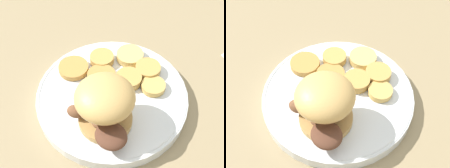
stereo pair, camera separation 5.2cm
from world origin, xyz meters
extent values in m
plane|color=#937F5B|center=(0.00, 0.00, 0.00)|extent=(4.00, 4.00, 0.00)
cylinder|color=white|center=(0.00, 0.00, 0.01)|extent=(0.26, 0.26, 0.02)
torus|color=white|center=(0.00, 0.00, 0.02)|extent=(0.26, 0.26, 0.01)
cylinder|color=tan|center=(0.02, -0.05, 0.03)|extent=(0.09, 0.09, 0.01)
ellipsoid|color=#563323|center=(0.05, -0.08, 0.05)|extent=(0.06, 0.05, 0.02)
ellipsoid|color=#563323|center=(0.02, -0.04, 0.05)|extent=(0.06, 0.05, 0.02)
ellipsoid|color=brown|center=(0.01, -0.05, 0.05)|extent=(0.04, 0.05, 0.02)
ellipsoid|color=brown|center=(-0.02, -0.08, 0.05)|extent=(0.03, 0.03, 0.02)
ellipsoid|color=brown|center=(0.03, -0.06, 0.05)|extent=(0.05, 0.06, 0.02)
ellipsoid|color=tan|center=(0.02, -0.05, 0.09)|extent=(0.09, 0.09, 0.05)
cylinder|color=tan|center=(-0.06, 0.05, 0.03)|extent=(0.04, 0.04, 0.01)
cylinder|color=tan|center=(0.03, 0.08, 0.03)|extent=(0.05, 0.05, 0.01)
cylinder|color=#BC8942|center=(-0.09, 0.01, 0.03)|extent=(0.05, 0.05, 0.01)
cylinder|color=tan|center=(0.05, 0.05, 0.03)|extent=(0.04, 0.04, 0.01)
cylinder|color=#DBB766|center=(-0.02, 0.09, 0.03)|extent=(0.05, 0.05, 0.01)
cylinder|color=#BC8942|center=(-0.03, 0.02, 0.03)|extent=(0.05, 0.05, 0.01)
cylinder|color=tan|center=(0.01, 0.04, 0.03)|extent=(0.05, 0.05, 0.01)
camera|label=1|loc=(0.18, -0.28, 0.45)|focal=50.00mm
camera|label=2|loc=(0.22, -0.24, 0.45)|focal=50.00mm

